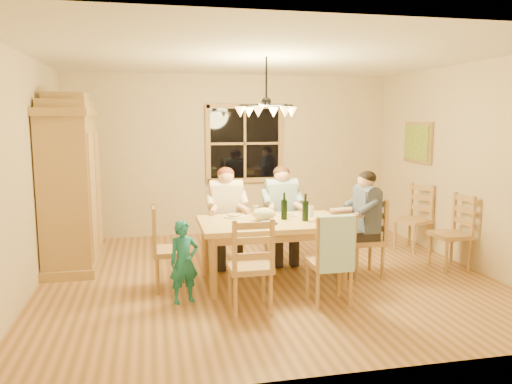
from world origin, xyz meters
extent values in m
plane|color=brown|center=(0.00, 0.00, 0.00)|extent=(5.50, 5.50, 0.00)
cube|color=white|center=(0.00, 0.00, 2.70)|extent=(5.50, 5.00, 0.02)
cube|color=#C7B58D|center=(0.00, 2.50, 1.35)|extent=(5.50, 0.02, 2.70)
cube|color=#C7B58D|center=(-2.75, 0.00, 1.35)|extent=(0.02, 5.00, 2.70)
cube|color=#C7B58D|center=(2.75, 0.00, 1.35)|extent=(0.02, 5.00, 2.70)
cube|color=black|center=(0.20, 2.48, 1.55)|extent=(1.20, 0.03, 1.20)
cube|color=#A77349|center=(0.20, 2.46, 1.55)|extent=(1.30, 0.06, 1.30)
cube|color=#9D7A44|center=(2.72, 1.20, 1.60)|extent=(0.04, 0.78, 0.64)
cube|color=#1E6B2D|center=(2.69, 1.20, 1.60)|extent=(0.02, 0.68, 0.54)
cylinder|color=black|center=(0.00, 0.00, 2.44)|extent=(0.02, 0.02, 0.53)
sphere|color=black|center=(0.00, 0.00, 2.17)|extent=(0.12, 0.12, 0.12)
cylinder|color=black|center=(0.16, 0.00, 2.13)|extent=(0.34, 0.02, 0.02)
cone|color=#FFB259|center=(0.32, 0.00, 2.05)|extent=(0.13, 0.13, 0.12)
cylinder|color=black|center=(0.08, 0.14, 2.13)|extent=(0.19, 0.31, 0.02)
cone|color=#FFB259|center=(0.16, 0.28, 2.05)|extent=(0.13, 0.13, 0.12)
cylinder|color=black|center=(-0.08, 0.14, 2.13)|extent=(0.19, 0.31, 0.02)
cone|color=#FFB259|center=(-0.16, 0.28, 2.05)|extent=(0.13, 0.13, 0.12)
cylinder|color=black|center=(-0.16, 0.00, 2.13)|extent=(0.34, 0.02, 0.02)
cone|color=#FFB259|center=(-0.32, 0.00, 2.05)|extent=(0.13, 0.13, 0.12)
cylinder|color=black|center=(-0.08, -0.14, 2.13)|extent=(0.19, 0.31, 0.02)
cone|color=#FFB259|center=(-0.16, -0.28, 2.05)|extent=(0.13, 0.13, 0.12)
cylinder|color=black|center=(0.08, -0.14, 2.13)|extent=(0.19, 0.31, 0.02)
cone|color=#FFB259|center=(0.16, -0.28, 2.05)|extent=(0.13, 0.13, 0.12)
cube|color=#9D7A44|center=(-2.43, 0.98, 1.00)|extent=(0.60, 1.30, 2.00)
cube|color=#9D7A44|center=(-2.43, 0.98, 2.05)|extent=(0.66, 1.40, 0.10)
cube|color=#9D7A44|center=(-2.43, 0.98, 2.15)|extent=(0.58, 1.00, 0.12)
cube|color=#9D7A44|center=(-2.43, 0.98, 2.25)|extent=(0.52, 0.55, 0.10)
cube|color=#A77349|center=(-2.12, 0.65, 1.00)|extent=(0.03, 0.55, 1.60)
cube|color=#A77349|center=(-2.12, 1.31, 1.00)|extent=(0.03, 0.55, 1.60)
cube|color=#9D7A44|center=(-2.43, 0.98, 0.06)|extent=(0.66, 1.40, 0.12)
cube|color=tan|center=(0.02, -0.22, 0.73)|extent=(1.73, 1.06, 0.06)
cube|color=#A77349|center=(0.02, -0.22, 0.65)|extent=(1.58, 0.91, 0.10)
cylinder|color=#A77349|center=(-0.74, -0.65, 0.35)|extent=(0.09, 0.09, 0.70)
cylinder|color=#A77349|center=(0.78, -0.65, 0.35)|extent=(0.09, 0.09, 0.70)
cylinder|color=#A77349|center=(-0.74, 0.20, 0.35)|extent=(0.09, 0.09, 0.70)
cylinder|color=#A77349|center=(0.78, 0.20, 0.35)|extent=(0.09, 0.09, 0.70)
cube|color=#A77349|center=(-0.41, 0.59, 0.45)|extent=(0.44, 0.42, 0.06)
cube|color=#A77349|center=(-0.41, 0.59, 0.72)|extent=(0.38, 0.05, 0.54)
cube|color=#A77349|center=(0.36, 0.59, 0.45)|extent=(0.44, 0.42, 0.06)
cube|color=#A77349|center=(0.36, 0.59, 0.72)|extent=(0.38, 0.05, 0.54)
cube|color=#A77349|center=(-0.41, -1.04, 0.45)|extent=(0.44, 0.42, 0.06)
cube|color=#A77349|center=(-0.41, -1.04, 0.72)|extent=(0.38, 0.05, 0.54)
cube|color=#A77349|center=(0.45, -1.04, 0.45)|extent=(0.44, 0.42, 0.06)
cube|color=#A77349|center=(0.45, -1.04, 0.72)|extent=(0.38, 0.05, 0.54)
cube|color=#A77349|center=(-1.18, -0.22, 0.45)|extent=(0.42, 0.44, 0.06)
cube|color=#A77349|center=(-1.18, -0.22, 0.72)|extent=(0.05, 0.38, 0.54)
cube|color=#A77349|center=(1.22, -0.23, 0.45)|extent=(0.42, 0.44, 0.06)
cube|color=#A77349|center=(1.22, -0.23, 0.72)|extent=(0.05, 0.38, 0.54)
cube|color=beige|center=(-0.41, 0.59, 0.84)|extent=(0.40, 0.22, 0.52)
cube|color=#262328|center=(-0.41, 0.59, 0.53)|extent=(0.38, 0.42, 0.14)
sphere|color=tan|center=(-0.41, 0.59, 1.22)|extent=(0.21, 0.21, 0.21)
ellipsoid|color=#592614|center=(-0.41, 0.59, 1.25)|extent=(0.22, 0.22, 0.17)
cube|color=#306384|center=(0.36, 0.59, 0.84)|extent=(0.40, 0.22, 0.52)
cube|color=#262328|center=(0.36, 0.59, 0.53)|extent=(0.38, 0.42, 0.14)
sphere|color=tan|center=(0.36, 0.59, 1.22)|extent=(0.21, 0.21, 0.21)
ellipsoid|color=#381E11|center=(0.36, 0.59, 1.25)|extent=(0.22, 0.22, 0.17)
cube|color=#424B6A|center=(1.22, -0.23, 0.84)|extent=(0.22, 0.40, 0.52)
cube|color=#262328|center=(1.22, -0.23, 0.53)|extent=(0.42, 0.38, 0.14)
sphere|color=tan|center=(1.22, -0.23, 1.22)|extent=(0.21, 0.21, 0.21)
ellipsoid|color=black|center=(1.22, -0.23, 1.25)|extent=(0.22, 0.22, 0.17)
cube|color=#A8D2E3|center=(0.45, -1.23, 0.70)|extent=(0.38, 0.10, 0.58)
cylinder|color=black|center=(0.18, -0.19, 0.93)|extent=(0.08, 0.08, 0.33)
cylinder|color=black|center=(0.40, -0.33, 0.93)|extent=(0.08, 0.08, 0.33)
cylinder|color=white|center=(-0.38, 0.07, 0.77)|extent=(0.26, 0.26, 0.02)
cylinder|color=white|center=(0.26, 0.03, 0.77)|extent=(0.26, 0.26, 0.02)
cylinder|color=white|center=(0.67, -0.25, 0.77)|extent=(0.26, 0.26, 0.02)
cylinder|color=silver|center=(-0.12, 0.06, 0.83)|extent=(0.06, 0.06, 0.14)
cylinder|color=silver|center=(0.55, -0.12, 0.83)|extent=(0.06, 0.06, 0.14)
ellipsoid|color=tan|center=(0.56, -0.50, 0.82)|extent=(0.20, 0.20, 0.11)
cube|color=#445C7D|center=(-0.06, -0.41, 0.78)|extent=(0.18, 0.14, 0.03)
ellipsoid|color=#C8BE91|center=(-0.07, -0.20, 0.84)|extent=(0.28, 0.22, 0.15)
imported|color=#1B757D|center=(-1.07, -0.69, 0.45)|extent=(0.37, 0.29, 0.90)
cube|color=#A77349|center=(2.45, -0.18, 0.45)|extent=(0.44, 0.46, 0.06)
cube|color=#A77349|center=(2.45, -0.18, 0.72)|extent=(0.07, 0.38, 0.54)
cube|color=#A77349|center=(2.45, 0.79, 0.45)|extent=(0.55, 0.57, 0.06)
cube|color=#A77349|center=(2.45, 0.79, 0.72)|extent=(0.19, 0.37, 0.54)
camera|label=1|loc=(-1.38, -5.92, 1.97)|focal=35.00mm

